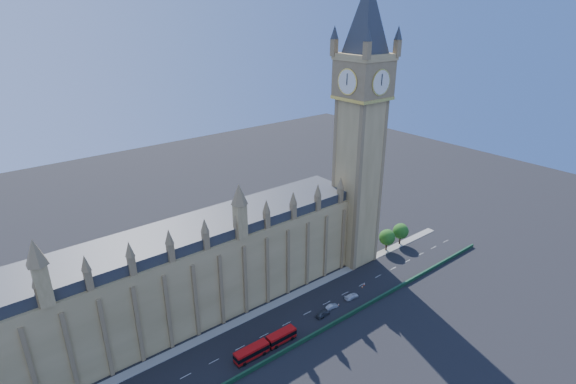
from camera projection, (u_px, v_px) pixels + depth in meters
ground at (297, 318)px, 132.17m from camera, size 400.00×400.00×0.00m
palace_westminster at (181, 275)px, 128.39m from camera, size 120.00×20.00×28.00m
elizabeth_tower at (362, 110)px, 143.66m from camera, size 20.59×20.59×105.00m
bridge_parapet at (318, 333)px, 125.44m from camera, size 160.00×0.60×1.20m
kerb_north at (277, 303)px, 139.01m from camera, size 160.00×3.00×0.16m
tree_east_near at (387, 237)px, 167.53m from camera, size 6.00×6.00×8.50m
tree_east_far at (401, 231)px, 172.16m from camera, size 6.00×6.00×8.50m
red_bus at (266, 345)px, 119.25m from camera, size 18.93×3.10×3.22m
car_grey at (323, 314)px, 132.92m from camera, size 4.95×2.44×1.62m
car_silver at (332, 306)px, 136.37m from camera, size 4.13×1.86×1.32m
car_white at (352, 296)px, 141.07m from camera, size 5.04×2.23×1.44m
cone_a at (362, 287)px, 146.65m from camera, size 0.45×0.45×0.65m
cone_b at (339, 304)px, 137.86m from camera, size 0.50×0.50×0.62m
cone_c at (364, 285)px, 147.75m from camera, size 0.47×0.47×0.71m
cone_d at (353, 296)px, 141.98m from camera, size 0.66×0.66×0.80m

